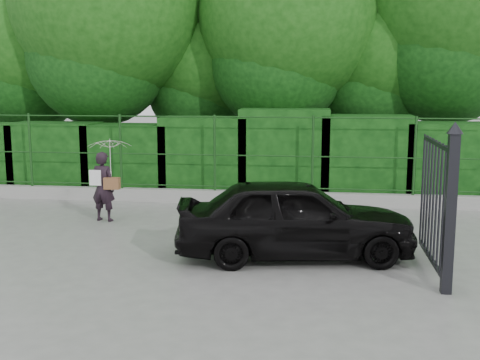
# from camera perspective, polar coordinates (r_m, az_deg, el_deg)

# --- Properties ---
(ground) EXTENTS (80.00, 80.00, 0.00)m
(ground) POSITION_cam_1_polar(r_m,az_deg,el_deg) (10.24, -8.91, -7.11)
(ground) COLOR gray
(kerb) EXTENTS (14.00, 0.25, 0.30)m
(kerb) POSITION_cam_1_polar(r_m,az_deg,el_deg) (14.45, -3.95, -1.53)
(kerb) COLOR #9E9E99
(kerb) RESTS_ON ground
(fence) EXTENTS (14.13, 0.06, 1.80)m
(fence) POSITION_cam_1_polar(r_m,az_deg,el_deg) (14.25, -3.12, 2.59)
(fence) COLOR #173F15
(fence) RESTS_ON kerb
(hedge) EXTENTS (14.20, 1.20, 2.20)m
(hedge) POSITION_cam_1_polar(r_m,az_deg,el_deg) (15.26, -2.54, 2.18)
(hedge) COLOR black
(hedge) RESTS_ON ground
(trees) EXTENTS (17.10, 6.15, 8.08)m
(trees) POSITION_cam_1_polar(r_m,az_deg,el_deg) (17.31, 1.89, 15.15)
(trees) COLOR black
(trees) RESTS_ON ground
(gate) EXTENTS (0.22, 2.33, 2.36)m
(gate) POSITION_cam_1_polar(r_m,az_deg,el_deg) (9.03, 18.71, -1.97)
(gate) COLOR black
(gate) RESTS_ON ground
(woman) EXTENTS (0.88, 0.90, 1.72)m
(woman) POSITION_cam_1_polar(r_m,az_deg,el_deg) (12.68, -12.41, 1.24)
(woman) COLOR black
(woman) RESTS_ON ground
(car) EXTENTS (4.09, 2.14, 1.33)m
(car) POSITION_cam_1_polar(r_m,az_deg,el_deg) (9.93, 5.24, -3.59)
(car) COLOR black
(car) RESTS_ON ground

